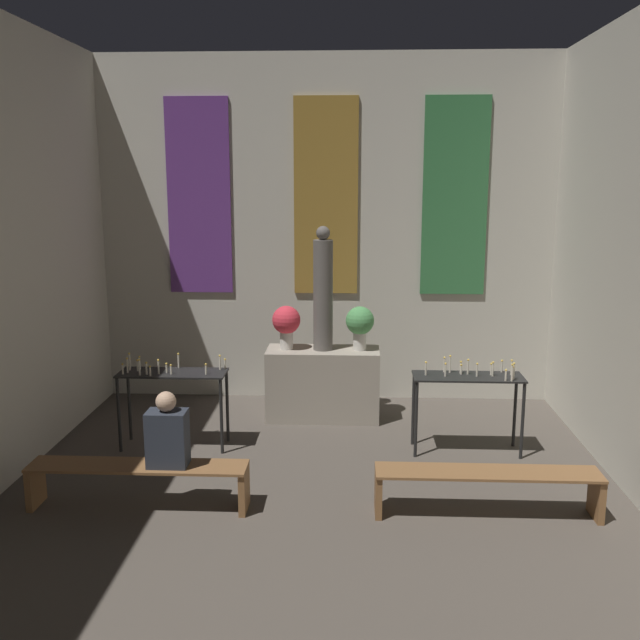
{
  "coord_description": "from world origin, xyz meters",
  "views": [
    {
      "loc": [
        0.36,
        1.61,
        3.01
      ],
      "look_at": [
        0.0,
        9.42,
        1.43
      ],
      "focal_mm": 40.0,
      "sensor_mm": 36.0,
      "label": 1
    }
  ],
  "objects_px": {
    "flower_vase_right": "(360,323)",
    "candle_rack_right": "(468,387)",
    "altar": "(323,384)",
    "statue": "(323,292)",
    "flower_vase_left": "(286,323)",
    "pew_back_left": "(138,476)",
    "person_seated": "(167,434)",
    "candle_rack_left": "(172,383)",
    "pew_back_right": "(487,483)"
  },
  "relations": [
    {
      "from": "statue",
      "to": "pew_back_left",
      "type": "xyz_separation_m",
      "value": [
        -1.59,
        -2.58,
        -1.3
      ]
    },
    {
      "from": "statue",
      "to": "flower_vase_right",
      "type": "height_order",
      "value": "statue"
    },
    {
      "from": "candle_rack_left",
      "to": "pew_back_left",
      "type": "distance_m",
      "value": 1.59
    },
    {
      "from": "statue",
      "to": "candle_rack_left",
      "type": "height_order",
      "value": "statue"
    },
    {
      "from": "altar",
      "to": "pew_back_left",
      "type": "xyz_separation_m",
      "value": [
        -1.59,
        -2.58,
        -0.13
      ]
    },
    {
      "from": "candle_rack_left",
      "to": "person_seated",
      "type": "distance_m",
      "value": 1.57
    },
    {
      "from": "flower_vase_left",
      "to": "person_seated",
      "type": "height_order",
      "value": "flower_vase_left"
    },
    {
      "from": "flower_vase_left",
      "to": "pew_back_left",
      "type": "bearing_deg",
      "value": -113.64
    },
    {
      "from": "flower_vase_right",
      "to": "pew_back_left",
      "type": "relative_size",
      "value": 0.27
    },
    {
      "from": "flower_vase_right",
      "to": "candle_rack_left",
      "type": "xyz_separation_m",
      "value": [
        -2.1,
        -1.05,
        -0.48
      ]
    },
    {
      "from": "altar",
      "to": "flower_vase_left",
      "type": "relative_size",
      "value": 2.57
    },
    {
      "from": "flower_vase_right",
      "to": "pew_back_right",
      "type": "height_order",
      "value": "flower_vase_right"
    },
    {
      "from": "pew_back_right",
      "to": "person_seated",
      "type": "bearing_deg",
      "value": 180.0
    },
    {
      "from": "flower_vase_right",
      "to": "person_seated",
      "type": "xyz_separation_m",
      "value": [
        -1.76,
        -2.58,
        -0.51
      ]
    },
    {
      "from": "pew_back_left",
      "to": "person_seated",
      "type": "xyz_separation_m",
      "value": [
        0.29,
        0.0,
        0.41
      ]
    },
    {
      "from": "person_seated",
      "to": "candle_rack_right",
      "type": "bearing_deg",
      "value": 27.48
    },
    {
      "from": "altar",
      "to": "statue",
      "type": "bearing_deg",
      "value": 0.0
    },
    {
      "from": "statue",
      "to": "candle_rack_right",
      "type": "height_order",
      "value": "statue"
    },
    {
      "from": "candle_rack_left",
      "to": "pew_back_left",
      "type": "height_order",
      "value": "candle_rack_left"
    },
    {
      "from": "candle_rack_left",
      "to": "statue",
      "type": "bearing_deg",
      "value": 32.69
    },
    {
      "from": "flower_vase_left",
      "to": "statue",
      "type": "bearing_deg",
      "value": -0.0
    },
    {
      "from": "candle_rack_left",
      "to": "pew_back_left",
      "type": "xyz_separation_m",
      "value": [
        0.06,
        -1.53,
        -0.43
      ]
    },
    {
      "from": "flower_vase_right",
      "to": "candle_rack_left",
      "type": "distance_m",
      "value": 2.4
    },
    {
      "from": "altar",
      "to": "flower_vase_left",
      "type": "distance_m",
      "value": 0.91
    },
    {
      "from": "flower_vase_right",
      "to": "candle_rack_left",
      "type": "bearing_deg",
      "value": -153.33
    },
    {
      "from": "altar",
      "to": "candle_rack_right",
      "type": "bearing_deg",
      "value": -32.7
    },
    {
      "from": "pew_back_left",
      "to": "pew_back_right",
      "type": "xyz_separation_m",
      "value": [
        3.17,
        0.0,
        0.0
      ]
    },
    {
      "from": "pew_back_right",
      "to": "flower_vase_right",
      "type": "bearing_deg",
      "value": 113.64
    },
    {
      "from": "flower_vase_left",
      "to": "person_seated",
      "type": "relative_size",
      "value": 0.78
    },
    {
      "from": "statue",
      "to": "flower_vase_left",
      "type": "distance_m",
      "value": 0.6
    },
    {
      "from": "statue",
      "to": "pew_back_left",
      "type": "bearing_deg",
      "value": -121.56
    },
    {
      "from": "altar",
      "to": "candle_rack_left",
      "type": "relative_size",
      "value": 1.17
    },
    {
      "from": "flower_vase_right",
      "to": "flower_vase_left",
      "type": "bearing_deg",
      "value": 180.0
    },
    {
      "from": "flower_vase_left",
      "to": "candle_rack_right",
      "type": "distance_m",
      "value": 2.39
    },
    {
      "from": "flower_vase_left",
      "to": "candle_rack_left",
      "type": "distance_m",
      "value": 1.66
    },
    {
      "from": "altar",
      "to": "pew_back_right",
      "type": "distance_m",
      "value": 3.03
    },
    {
      "from": "pew_back_right",
      "to": "statue",
      "type": "bearing_deg",
      "value": 121.56
    },
    {
      "from": "person_seated",
      "to": "statue",
      "type": "bearing_deg",
      "value": 63.27
    },
    {
      "from": "candle_rack_right",
      "to": "pew_back_left",
      "type": "relative_size",
      "value": 0.6
    },
    {
      "from": "flower_vase_left",
      "to": "flower_vase_right",
      "type": "xyz_separation_m",
      "value": [
        0.91,
        0.0,
        0.0
      ]
    },
    {
      "from": "pew_back_left",
      "to": "person_seated",
      "type": "bearing_deg",
      "value": 0.0
    },
    {
      "from": "candle_rack_right",
      "to": "pew_back_left",
      "type": "xyz_separation_m",
      "value": [
        -3.23,
        -1.53,
        -0.43
      ]
    },
    {
      "from": "flower_vase_left",
      "to": "flower_vase_right",
      "type": "height_order",
      "value": "same"
    },
    {
      "from": "altar",
      "to": "flower_vase_left",
      "type": "bearing_deg",
      "value": 180.0
    },
    {
      "from": "flower_vase_right",
      "to": "candle_rack_right",
      "type": "relative_size",
      "value": 0.46
    },
    {
      "from": "pew_back_right",
      "to": "pew_back_left",
      "type": "bearing_deg",
      "value": 180.0
    },
    {
      "from": "flower_vase_right",
      "to": "pew_back_right",
      "type": "bearing_deg",
      "value": -66.36
    },
    {
      "from": "statue",
      "to": "flower_vase_left",
      "type": "bearing_deg",
      "value": 180.0
    },
    {
      "from": "candle_rack_left",
      "to": "person_seated",
      "type": "relative_size",
      "value": 1.71
    },
    {
      "from": "altar",
      "to": "statue",
      "type": "height_order",
      "value": "statue"
    }
  ]
}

